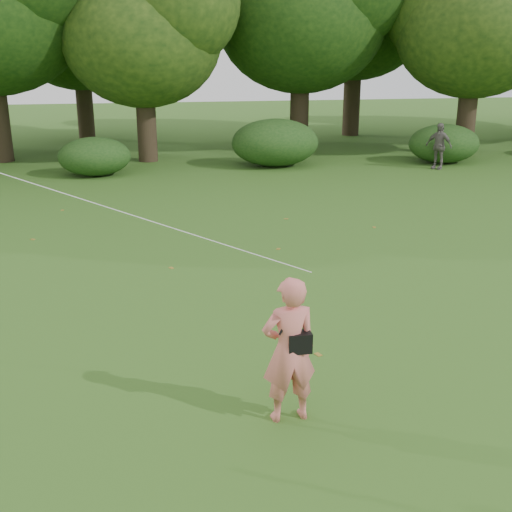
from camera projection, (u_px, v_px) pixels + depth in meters
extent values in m
plane|color=#265114|center=(330.00, 404.00, 8.63)|extent=(100.00, 100.00, 0.00)
imported|color=#E5756C|center=(289.00, 350.00, 8.02)|extent=(0.75, 0.53, 1.94)
imported|color=slate|center=(439.00, 146.00, 24.99)|extent=(1.02, 1.07, 1.79)
cube|color=black|center=(299.00, 342.00, 7.98)|extent=(0.30, 0.20, 0.26)
cylinder|color=black|center=(290.00, 315.00, 7.83)|extent=(0.33, 0.14, 0.47)
cylinder|color=white|center=(106.00, 207.00, 7.69)|extent=(4.78, 1.35, 1.51)
cylinder|color=#3A2D1E|center=(147.00, 123.00, 26.51)|extent=(0.80, 0.80, 3.15)
ellipsoid|color=#1E3F11|center=(142.00, 38.00, 25.47)|extent=(6.40, 6.40, 5.44)
cylinder|color=#3A2D1E|center=(299.00, 109.00, 29.48)|extent=(0.86, 0.86, 3.67)
ellipsoid|color=#1E3F11|center=(301.00, 18.00, 28.26)|extent=(7.60, 7.60, 6.46)
cylinder|color=#3A2D1E|center=(467.00, 115.00, 28.36)|extent=(0.83, 0.83, 3.43)
ellipsoid|color=#1E3F11|center=(475.00, 29.00, 27.25)|extent=(6.80, 6.80, 5.78)
cylinder|color=#3A2D1E|center=(85.00, 104.00, 32.96)|extent=(0.84, 0.84, 3.50)
ellipsoid|color=#1E3F11|center=(79.00, 29.00, 31.82)|extent=(7.00, 7.00, 5.95)
cylinder|color=#3A2D1E|center=(352.00, 97.00, 34.31)|extent=(0.90, 0.90, 4.02)
ellipsoid|color=#1E3F11|center=(356.00, 14.00, 33.02)|extent=(7.80, 7.80, 6.63)
ellipsoid|color=#264919|center=(95.00, 156.00, 23.73)|extent=(2.66, 2.09, 1.42)
ellipsoid|color=#264919|center=(275.00, 143.00, 25.59)|extent=(3.50, 2.75, 1.88)
ellipsoid|color=#264919|center=(444.00, 144.00, 26.35)|extent=(2.94, 2.31, 1.58)
cube|color=olive|center=(278.00, 249.00, 15.24)|extent=(0.13, 0.14, 0.01)
cube|color=olive|center=(171.00, 268.00, 13.94)|extent=(0.12, 0.14, 0.01)
cube|color=olive|center=(374.00, 227.00, 17.07)|extent=(0.11, 0.14, 0.01)
cube|color=olive|center=(62.00, 210.00, 18.85)|extent=(0.08, 0.12, 0.01)
cube|color=olive|center=(286.00, 219.00, 17.91)|extent=(0.14, 0.13, 0.01)
cube|color=olive|center=(33.00, 239.00, 16.00)|extent=(0.14, 0.14, 0.01)
cube|color=olive|center=(318.00, 355.00, 10.02)|extent=(0.12, 0.14, 0.01)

